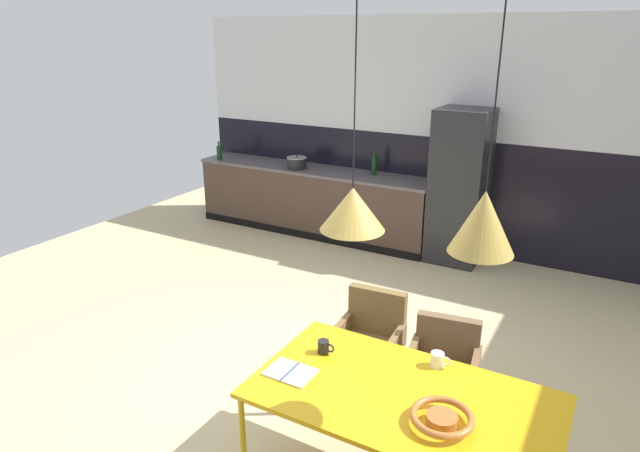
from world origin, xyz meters
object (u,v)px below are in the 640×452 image
at_px(mug_white_ceramic, 324,347).
at_px(bottle_vinegar_dark, 374,165).
at_px(armchair_near_window, 444,358).
at_px(cooking_pot, 297,163).
at_px(bottle_wine_green, 219,153).
at_px(pendant_lamp_over_table_near, 353,209).
at_px(dining_table, 403,400).
at_px(refrigerator_column, 459,187).
at_px(fruit_bowl, 442,418).
at_px(armchair_facing_counter, 371,331).
at_px(open_book, 290,372).
at_px(mug_tall_blue, 438,360).
at_px(pendant_lamp_over_table_far, 483,222).

distance_m(mug_white_ceramic, bottle_vinegar_dark, 4.03).
distance_m(armchair_near_window, cooking_pot, 4.21).
bearing_deg(bottle_wine_green, cooking_pot, 4.24).
height_order(bottle_wine_green, pendant_lamp_over_table_near, pendant_lamp_over_table_near).
bearing_deg(dining_table, refrigerator_column, 101.97).
xyz_separation_m(dining_table, bottle_vinegar_dark, (-1.97, 3.93, 0.35)).
distance_m(fruit_bowl, mug_white_ceramic, 0.92).
xyz_separation_m(armchair_facing_counter, open_book, (-0.06, -1.06, 0.24)).
height_order(refrigerator_column, fruit_bowl, refrigerator_column).
bearing_deg(open_book, mug_white_ceramic, 77.20).
bearing_deg(armchair_facing_counter, cooking_pot, -53.56).
relative_size(refrigerator_column, mug_tall_blue, 14.70).
distance_m(open_book, cooking_pot, 4.57).
height_order(mug_white_ceramic, pendant_lamp_over_table_far, pendant_lamp_over_table_far).
distance_m(open_book, mug_tall_blue, 0.91).
bearing_deg(refrigerator_column, pendant_lamp_over_table_far, -73.26).
bearing_deg(pendant_lamp_over_table_near, dining_table, 0.04).
bearing_deg(open_book, pendant_lamp_over_table_far, 7.50).
height_order(armchair_near_window, bottle_wine_green, bottle_wine_green).
distance_m(refrigerator_column, bottle_vinegar_dark, 1.17).
relative_size(fruit_bowl, open_book, 1.19).
distance_m(dining_table, bottle_vinegar_dark, 4.41).
height_order(armchair_near_window, fruit_bowl, fruit_bowl).
distance_m(bottle_wine_green, bottle_vinegar_dark, 2.37).
relative_size(cooking_pot, pendant_lamp_over_table_far, 0.24).
relative_size(mug_white_ceramic, pendant_lamp_over_table_near, 0.10).
bearing_deg(fruit_bowl, pendant_lamp_over_table_near, 167.10).
bearing_deg(bottle_vinegar_dark, armchair_facing_counter, -65.71).
height_order(bottle_wine_green, pendant_lamp_over_table_far, pendant_lamp_over_table_far).
bearing_deg(open_book, dining_table, 12.01).
xyz_separation_m(armchair_near_window, open_book, (-0.65, -1.01, 0.26)).
bearing_deg(armchair_near_window, cooking_pot, -52.25).
xyz_separation_m(refrigerator_column, open_book, (0.15, -3.99, -0.18)).
bearing_deg(bottle_wine_green, bottle_vinegar_dark, 6.71).
xyz_separation_m(open_book, mug_tall_blue, (0.75, 0.51, 0.04)).
distance_m(open_book, mug_white_ceramic, 0.31).
height_order(open_book, bottle_wine_green, bottle_wine_green).
distance_m(bottle_wine_green, pendant_lamp_over_table_near, 5.46).
bearing_deg(dining_table, bottle_vinegar_dark, 116.64).
relative_size(dining_table, open_book, 6.03).
distance_m(dining_table, open_book, 0.69).
xyz_separation_m(refrigerator_column, dining_table, (0.82, -3.85, -0.23)).
bearing_deg(mug_white_ceramic, cooking_pot, 124.18).
height_order(open_book, cooking_pot, cooking_pot).
xyz_separation_m(cooking_pot, pendant_lamp_over_table_far, (3.39, -3.76, 0.85)).
bearing_deg(bottle_vinegar_dark, pendant_lamp_over_table_far, -59.55).
relative_size(armchair_facing_counter, cooking_pot, 2.98).
xyz_separation_m(cooking_pot, bottle_wine_green, (-1.28, -0.09, 0.02)).
bearing_deg(armchair_facing_counter, bottle_vinegar_dark, -69.93).
height_order(cooking_pot, bottle_wine_green, bottle_wine_green).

